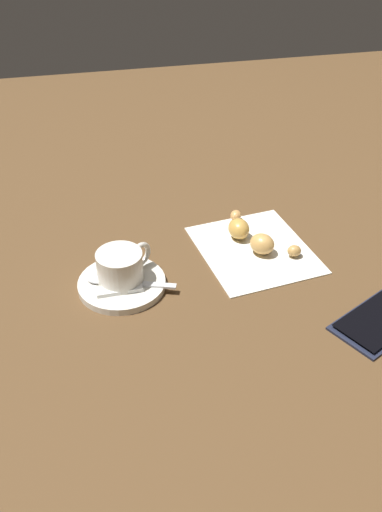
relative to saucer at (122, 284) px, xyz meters
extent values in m
plane|color=#513820|center=(-0.09, -0.03, -0.01)|extent=(1.80, 1.80, 0.00)
cylinder|color=silver|center=(0.00, 0.00, 0.00)|extent=(0.12, 0.12, 0.01)
cylinder|color=silver|center=(0.00, 0.00, 0.03)|extent=(0.06, 0.06, 0.05)
cylinder|color=black|center=(0.00, 0.00, 0.04)|extent=(0.05, 0.05, 0.00)
torus|color=silver|center=(-0.03, -0.02, 0.03)|extent=(0.04, 0.03, 0.04)
cube|color=silver|center=(-0.03, 0.01, 0.01)|extent=(0.09, 0.04, 0.00)
ellipsoid|color=silver|center=(0.03, -0.01, 0.01)|extent=(0.03, 0.03, 0.01)
cube|color=white|center=(0.01, 0.02, 0.01)|extent=(0.06, 0.02, 0.01)
cube|color=silver|center=(-0.21, -0.04, 0.00)|extent=(0.18, 0.20, 0.00)
ellipsoid|color=tan|center=(-0.20, -0.12, 0.01)|extent=(0.03, 0.03, 0.02)
ellipsoid|color=gold|center=(-0.19, -0.08, 0.01)|extent=(0.04, 0.04, 0.03)
ellipsoid|color=tan|center=(-0.21, -0.03, 0.01)|extent=(0.05, 0.05, 0.03)
ellipsoid|color=#B58648|center=(-0.26, -0.01, 0.01)|extent=(0.02, 0.02, 0.02)
cube|color=#1D2133|center=(-0.32, 0.15, 0.00)|extent=(0.15, 0.13, 0.01)
cube|color=black|center=(-0.32, 0.15, 0.00)|extent=(0.14, 0.11, 0.00)
camera|label=1|loc=(0.04, 0.62, 0.50)|focal=39.70mm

